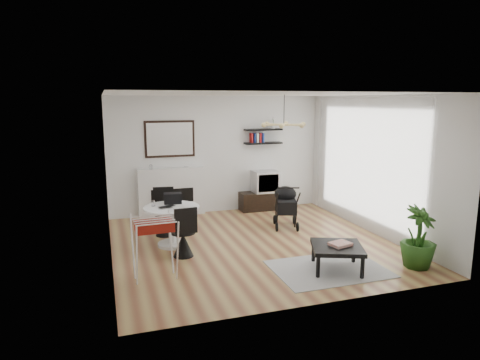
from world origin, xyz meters
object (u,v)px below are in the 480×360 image
object	(u,v)px
tv_console	(264,201)
dining_table	(172,220)
stroller	(286,208)
coffee_table	(337,248)
fireplace	(172,186)
drying_rack	(155,247)
crt_tv	(265,181)
potted_plant	(419,237)

from	to	relation	value
tv_console	dining_table	xyz separation A→B (m)	(-2.52, -1.93, 0.26)
stroller	coffee_table	bearing A→B (deg)	-77.20
fireplace	dining_table	xyz separation A→B (m)	(-0.33, -2.07, -0.20)
coffee_table	fireplace	bearing A→B (deg)	115.54
drying_rack	coffee_table	distance (m)	2.77
crt_tv	stroller	size ratio (longest dim) A/B	0.63
dining_table	coffee_table	xyz separation A→B (m)	(2.24, -1.92, -0.13)
tv_console	coffee_table	world-z (taller)	tv_console
tv_console	drying_rack	size ratio (longest dim) A/B	1.26
potted_plant	fireplace	bearing A→B (deg)	126.71
drying_rack	dining_table	bearing A→B (deg)	68.24
fireplace	drying_rack	xyz separation A→B (m)	(-0.80, -3.46, -0.20)
dining_table	coffee_table	distance (m)	2.95
tv_console	crt_tv	bearing A→B (deg)	-10.24
tv_console	dining_table	distance (m)	3.19
tv_console	crt_tv	world-z (taller)	crt_tv
crt_tv	drying_rack	world-z (taller)	crt_tv
drying_rack	coffee_table	xyz separation A→B (m)	(2.71, -0.53, -0.13)
stroller	crt_tv	bearing A→B (deg)	103.68
coffee_table	potted_plant	distance (m)	1.31
potted_plant	coffee_table	bearing A→B (deg)	167.71
dining_table	stroller	bearing A→B (deg)	10.90
fireplace	stroller	distance (m)	2.66
drying_rack	stroller	xyz separation A→B (m)	(2.91, 1.86, -0.08)
drying_rack	tv_console	bearing A→B (deg)	45.09
drying_rack	potted_plant	distance (m)	4.07
crt_tv	potted_plant	bearing A→B (deg)	-76.70
tv_console	potted_plant	bearing A→B (deg)	-76.47
fireplace	potted_plant	world-z (taller)	fireplace
coffee_table	drying_rack	bearing A→B (deg)	168.84
dining_table	drying_rack	size ratio (longest dim) A/B	1.08
dining_table	drying_rack	distance (m)	1.47
dining_table	stroller	xyz separation A→B (m)	(2.44, 0.47, -0.08)
fireplace	coffee_table	distance (m)	4.44
fireplace	drying_rack	distance (m)	3.56
tv_console	dining_table	size ratio (longest dim) A/B	1.17
dining_table	stroller	world-z (taller)	stroller
coffee_table	potted_plant	world-z (taller)	potted_plant
fireplace	stroller	world-z (taller)	fireplace
tv_console	stroller	world-z (taller)	stroller
tv_console	drying_rack	distance (m)	4.48
potted_plant	stroller	bearing A→B (deg)	111.96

